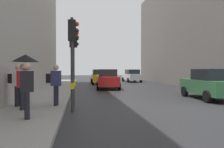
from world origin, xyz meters
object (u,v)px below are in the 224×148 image
car_white_compact (132,76)px  pedestrian_with_black_backpack (17,83)px  car_green_estate (210,84)px  car_yellow_taxi (99,77)px  pedestrian_in_dark_coat (27,88)px  traffic_light_near_left (73,47)px  pedestrian_with_umbrella (25,66)px  car_red_sedan (108,79)px  pedestrian_with_grey_backpack (55,82)px  traffic_light_near_right (74,52)px

car_white_compact → pedestrian_with_black_backpack: (-9.95, -19.79, 0.29)m
car_white_compact → car_green_estate: size_ratio=1.00×
car_yellow_taxi → pedestrian_in_dark_coat: 19.38m
traffic_light_near_left → car_yellow_taxi: bearing=81.2°
traffic_light_near_left → car_green_estate: bearing=18.7°
pedestrian_with_umbrella → car_red_sedan: bearing=66.3°
traffic_light_near_left → pedestrian_with_umbrella: traffic_light_near_left is taller
car_yellow_taxi → car_green_estate: 15.49m
car_red_sedan → pedestrian_with_grey_backpack: bearing=-110.4°
traffic_light_near_left → car_green_estate: size_ratio=0.89×
car_red_sedan → pedestrian_with_black_backpack: 10.85m
pedestrian_with_umbrella → pedestrian_in_dark_coat: (0.45, -1.62, -0.71)m
car_red_sedan → traffic_light_near_left: bearing=-105.0°
traffic_light_near_right → pedestrian_with_grey_backpack: (-0.78, -0.98, -1.41)m
pedestrian_with_umbrella → pedestrian_in_dark_coat: 1.83m
car_yellow_taxi → pedestrian_in_dark_coat: pedestrian_in_dark_coat is taller
pedestrian_with_umbrella → pedestrian_in_dark_coat: pedestrian_with_umbrella is taller
traffic_light_near_left → traffic_light_near_right: size_ratio=1.02×
car_yellow_taxi → pedestrian_with_black_backpack: 17.16m
pedestrian_with_black_backpack → car_red_sedan: bearing=61.7°
traffic_light_near_right → car_white_compact: traffic_light_near_right is taller
pedestrian_with_black_backpack → car_green_estate: bearing=10.0°
car_white_compact → traffic_light_near_right: bearing=-111.9°
traffic_light_near_right → car_white_compact: 20.42m
car_green_estate → pedestrian_with_black_backpack: pedestrian_with_black_backpack is taller
traffic_light_near_right → pedestrian_with_grey_backpack: size_ratio=2.11×
pedestrian_with_umbrella → pedestrian_in_dark_coat: size_ratio=1.21×
pedestrian_with_grey_backpack → pedestrian_with_black_backpack: 1.58m
pedestrian_with_grey_backpack → car_white_compact: bearing=67.2°
pedestrian_with_umbrella → car_green_estate: bearing=15.8°
traffic_light_near_right → car_green_estate: 8.01m
traffic_light_near_right → car_white_compact: size_ratio=0.87×
car_yellow_taxi → pedestrian_with_grey_backpack: pedestrian_with_grey_backpack is taller
car_green_estate → car_white_compact: bearing=90.6°
traffic_light_near_left → pedestrian_with_umbrella: size_ratio=1.78×
car_red_sedan → pedestrian_with_grey_backpack: pedestrian_with_grey_backpack is taller
pedestrian_in_dark_coat → car_green_estate: bearing=25.4°
traffic_light_near_right → pedestrian_with_umbrella: traffic_light_near_right is taller
pedestrian_in_dark_coat → car_white_compact: bearing=68.2°
traffic_light_near_right → pedestrian_with_umbrella: size_ratio=1.74×
traffic_light_near_right → pedestrian_with_umbrella: bearing=-134.8°
traffic_light_near_left → car_white_compact: 22.05m
traffic_light_near_right → pedestrian_in_dark_coat: bearing=-111.6°
car_red_sedan → pedestrian_with_umbrella: size_ratio=2.02×
pedestrian_with_black_backpack → pedestrian_in_dark_coat: (0.99, -2.55, -0.03)m
pedestrian_with_grey_backpack → pedestrian_in_dark_coat: (-0.59, -2.47, -0.03)m
pedestrian_with_black_backpack → pedestrian_in_dark_coat: same height
pedestrian_in_dark_coat → car_red_sedan: bearing=71.0°
traffic_light_near_left → pedestrian_with_grey_backpack: bearing=135.8°
pedestrian_with_umbrella → pedestrian_with_grey_backpack: size_ratio=1.21×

